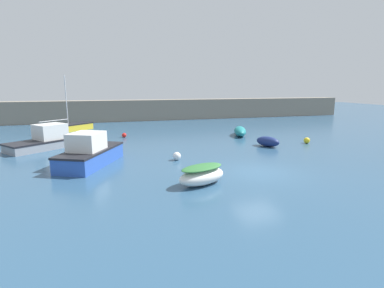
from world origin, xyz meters
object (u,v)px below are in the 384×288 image
Objects in this scene: mooring_buoy_white at (177,156)px; mooring_buoy_yellow at (307,140)px; mooring_buoy_red at (124,135)px; motorboat_grey_hull at (90,153)px; rowboat_white_midwater at (240,131)px; sailboat_tall_mast at (68,127)px; motorboat_with_cabin at (48,140)px; rowboat_with_red_cover at (202,175)px; fishing_dinghy_green at (268,141)px.

mooring_buoy_white is 1.06× the size of mooring_buoy_yellow.
mooring_buoy_white is 10.38m from mooring_buoy_red.
motorboat_grey_hull is 1.53× the size of rowboat_white_midwater.
mooring_buoy_white is 12.26m from mooring_buoy_yellow.
sailboat_tall_mast is 13.92× the size of mooring_buoy_red.
motorboat_grey_hull is 0.96× the size of motorboat_with_cabin.
sailboat_tall_mast is at bearing 117.65° from mooring_buoy_white.
rowboat_with_red_cover is 0.51× the size of motorboat_with_cabin.
motorboat_with_cabin is at bearing -65.28° from rowboat_white_midwater.
rowboat_white_midwater is 6.77× the size of mooring_buoy_white.
motorboat_grey_hull is 15.78m from sailboat_tall_mast.
fishing_dinghy_green is at bearing 126.99° from motorboat_with_cabin.
mooring_buoy_red is at bearing -102.20° from rowboat_with_red_cover.
motorboat_with_cabin reaches higher than rowboat_with_red_cover.
sailboat_tall_mast is 17.80m from mooring_buoy_white.
motorboat_grey_hull reaches higher than motorboat_with_cabin.
rowboat_with_red_cover reaches higher than rowboat_white_midwater.
rowboat_white_midwater is (13.68, 7.57, -0.33)m from motorboat_grey_hull.
sailboat_tall_mast is (-16.39, 13.41, 0.00)m from fishing_dinghy_green.
mooring_buoy_white is at bearing -25.69° from rowboat_white_midwater.
mooring_buoy_red is (-10.88, 7.66, -0.19)m from fishing_dinghy_green.
motorboat_with_cabin is at bearing 54.12° from motorboat_grey_hull.
motorboat_grey_hull is at bearing -105.34° from mooring_buoy_red.
rowboat_white_midwater is at bearing 125.34° from mooring_buoy_yellow.
sailboat_tall_mast is at bearing 146.89° from mooring_buoy_yellow.
motorboat_with_cabin is 11.08m from mooring_buoy_white.
motorboat_grey_hull reaches higher than mooring_buoy_yellow.
sailboat_tall_mast is 9.12m from motorboat_with_cabin.
mooring_buoy_red is (-14.74, 7.45, -0.04)m from mooring_buoy_yellow.
motorboat_grey_hull is 7.71m from rowboat_with_red_cover.
mooring_buoy_yellow is 1.19× the size of mooring_buoy_red.
rowboat_with_red_cover is at bearing -110.70° from sailboat_tall_mast.
mooring_buoy_yellow is 16.52m from mooring_buoy_red.
rowboat_white_midwater reaches higher than mooring_buoy_red.
mooring_buoy_yellow is at bearing 12.05° from mooring_buoy_white.
sailboat_tall_mast is at bearing 133.75° from mooring_buoy_red.
fishing_dinghy_green is (-0.13, -5.47, -0.04)m from rowboat_white_midwater.
mooring_buoy_white is (-0.05, 5.16, -0.23)m from rowboat_with_red_cover.
sailboat_tall_mast is (-2.83, 15.51, -0.37)m from motorboat_grey_hull.
motorboat_grey_hull is at bearing 71.97° from fishing_dinghy_green.
fishing_dinghy_green reaches higher than mooring_buoy_yellow.
motorboat_grey_hull reaches higher than rowboat_with_red_cover.
mooring_buoy_red is (-2.75, 10.01, -0.06)m from mooring_buoy_white.
mooring_buoy_yellow is (3.86, 0.21, -0.15)m from fishing_dinghy_green.
motorboat_with_cabin reaches higher than fishing_dinghy_green.
mooring_buoy_red is (2.68, 9.76, -0.56)m from motorboat_grey_hull.
rowboat_with_red_cover is 22.52m from sailboat_tall_mast.
mooring_buoy_yellow is at bearing -26.81° from mooring_buoy_red.
motorboat_with_cabin reaches higher than mooring_buoy_red.
rowboat_white_midwater is at bearing -11.22° from mooring_buoy_red.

